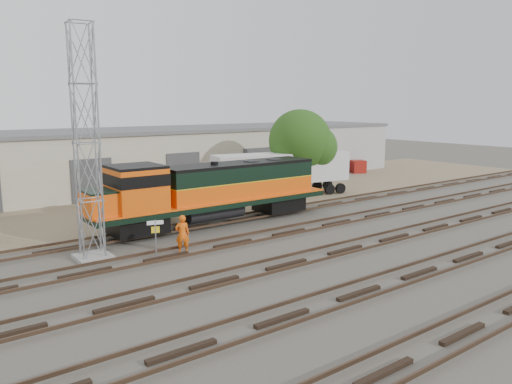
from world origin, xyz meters
TOP-DOWN VIEW (x-y plane):
  - ground at (0.00, 0.00)m, footprint 140.00×140.00m
  - dirt_strip at (0.00, 15.00)m, footprint 80.00×16.00m
  - tracks at (0.00, -3.00)m, footprint 80.00×20.40m
  - warehouse at (0.04, 22.98)m, footprint 58.40×10.40m
  - locomotive at (-2.58, 6.00)m, footprint 16.21×2.84m
  - signal_tower at (-10.94, 3.59)m, footprint 1.66×1.66m
  - sign_post at (-8.43, 1.71)m, footprint 0.78×0.28m
  - worker at (-6.90, 1.80)m, footprint 0.86×0.74m
  - semi_trailer at (7.64, 10.96)m, footprint 11.93×4.66m
  - dumpster_blue at (20.17, 17.31)m, footprint 1.88×1.81m
  - dumpster_red at (23.23, 16.94)m, footprint 1.92×1.87m
  - tree_mid at (-5.44, 9.84)m, footprint 4.01×3.82m
  - tree_east at (9.72, 11.00)m, footprint 5.55×5.28m

SIDE VIEW (x-z plane):
  - ground at x=0.00m, z-range 0.00..0.00m
  - dirt_strip at x=0.00m, z-range 0.00..0.02m
  - tracks at x=0.00m, z-range -0.06..0.22m
  - dumpster_red at x=23.23m, z-range 0.00..1.40m
  - dumpster_blue at x=20.17m, z-range 0.00..1.50m
  - worker at x=-6.90m, z-range 0.00..2.00m
  - sign_post at x=-8.43m, z-range 0.39..2.37m
  - tree_mid at x=-5.44m, z-range -0.32..3.50m
  - locomotive at x=-2.58m, z-range 0.30..4.20m
  - semi_trailer at x=7.64m, z-range 0.46..4.07m
  - warehouse at x=0.04m, z-range 0.00..5.30m
  - tree_east at x=9.72m, z-range 0.79..7.92m
  - signal_tower at x=-10.94m, z-range -0.15..11.10m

